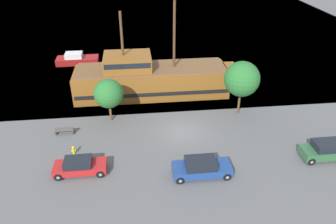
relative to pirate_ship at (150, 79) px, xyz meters
The scene contains 11 objects.
ground_plane 9.29m from the pirate_ship, 73.90° to the right, with size 160.00×160.00×0.00m, color #5B5B5E.
water_surface 35.41m from the pirate_ship, 85.91° to the left, with size 80.00×80.00×0.00m, color slate.
pirate_ship is the anchor object (origin of this frame).
moored_boat_dockside 14.74m from the pirate_ship, 132.73° to the left, with size 5.91×2.25×1.62m.
parked_car_curb_front 20.11m from the pirate_ship, 44.44° to the right, with size 4.62×1.84×1.63m.
parked_car_curb_mid 15.43m from the pirate_ship, 78.46° to the right, with size 4.70×1.93×1.50m.
parked_car_curb_rear 15.28m from the pirate_ship, 115.99° to the right, with size 4.22×1.77×1.32m.
fire_hydrant 13.46m from the pirate_ship, 124.39° to the right, with size 0.42×0.25×0.76m.
bench_promenade_east 11.89m from the pirate_ship, 138.52° to the right, with size 1.75×0.45×0.85m.
tree_row_east 7.29m from the pirate_ship, 128.60° to the right, with size 2.93×2.93×4.52m.
tree_row_mideast 10.84m from the pirate_ship, 32.39° to the right, with size 3.65×3.65×5.81m.
Camera 1 is at (-4.38, -26.34, 17.76)m, focal length 35.00 mm.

